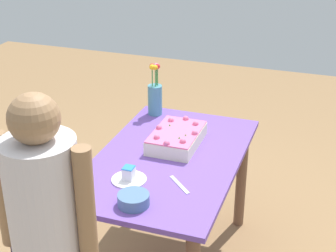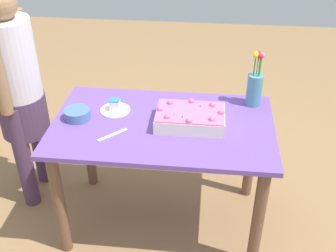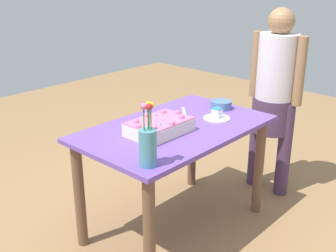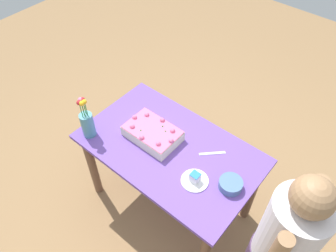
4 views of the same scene
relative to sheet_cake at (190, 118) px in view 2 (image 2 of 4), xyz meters
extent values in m
plane|color=#967048|center=(-0.16, -0.01, -0.82)|extent=(8.00, 8.00, 0.00)
cube|color=#6C49A7|center=(-0.16, -0.01, -0.06)|extent=(1.30, 0.79, 0.03)
cylinder|color=brown|center=(-0.74, -0.33, -0.45)|extent=(0.07, 0.07, 0.74)
cylinder|color=brown|center=(0.42, -0.33, -0.45)|extent=(0.07, 0.07, 0.74)
cylinder|color=brown|center=(-0.74, 0.32, -0.45)|extent=(0.07, 0.07, 0.74)
cylinder|color=brown|center=(0.42, 0.32, -0.45)|extent=(0.07, 0.07, 0.74)
cube|color=#EDE9C8|center=(0.00, 0.00, -0.01)|extent=(0.40, 0.26, 0.08)
cube|color=pink|center=(0.00, 0.00, 0.04)|extent=(0.39, 0.26, 0.01)
sphere|color=pink|center=(0.18, 0.00, 0.05)|extent=(0.04, 0.04, 0.04)
sphere|color=pink|center=(0.13, 0.08, 0.05)|extent=(0.04, 0.04, 0.04)
sphere|color=pink|center=(0.00, 0.11, 0.05)|extent=(0.04, 0.04, 0.04)
sphere|color=pink|center=(-0.12, 0.08, 0.05)|extent=(0.04, 0.04, 0.04)
sphere|color=pink|center=(-0.18, 0.00, 0.05)|extent=(0.04, 0.04, 0.04)
sphere|color=pink|center=(-0.12, -0.08, 0.05)|extent=(0.04, 0.04, 0.04)
sphere|color=pink|center=(0.00, -0.11, 0.05)|extent=(0.04, 0.04, 0.04)
sphere|color=pink|center=(0.13, -0.08, 0.05)|extent=(0.04, 0.04, 0.04)
cone|color=#2D8438|center=(-0.09, -0.04, 0.04)|extent=(0.02, 0.02, 0.02)
cone|color=#2D8438|center=(-0.04, -0.07, 0.04)|extent=(0.02, 0.02, 0.02)
cone|color=#2D8438|center=(0.06, 0.06, 0.04)|extent=(0.02, 0.02, 0.02)
cylinder|color=white|center=(-0.47, 0.11, -0.04)|extent=(0.18, 0.18, 0.01)
cube|color=white|center=(-0.47, 0.11, -0.01)|extent=(0.06, 0.06, 0.06)
cube|color=#2B80C8|center=(-0.47, 0.11, 0.03)|extent=(0.06, 0.06, 0.01)
cube|color=silver|center=(-0.43, -0.16, -0.04)|extent=(0.15, 0.15, 0.00)
cylinder|color=teal|center=(0.38, 0.28, 0.06)|extent=(0.09, 0.09, 0.20)
cylinder|color=#2D8438|center=(0.40, 0.27, 0.22)|extent=(0.01, 0.01, 0.13)
sphere|color=pink|center=(0.40, 0.27, 0.29)|extent=(0.04, 0.04, 0.04)
cylinder|color=#2D8438|center=(0.38, 0.30, 0.22)|extent=(0.01, 0.01, 0.13)
sphere|color=red|center=(0.38, 0.30, 0.29)|extent=(0.03, 0.03, 0.03)
cylinder|color=#2D8438|center=(0.36, 0.29, 0.22)|extent=(0.01, 0.01, 0.13)
sphere|color=yellow|center=(0.36, 0.29, 0.29)|extent=(0.04, 0.04, 0.04)
cylinder|color=#2D8438|center=(0.36, 0.27, 0.22)|extent=(0.01, 0.01, 0.13)
sphere|color=yellow|center=(0.36, 0.27, 0.29)|extent=(0.03, 0.03, 0.03)
cylinder|color=#2D8438|center=(0.39, 0.26, 0.22)|extent=(0.01, 0.01, 0.13)
sphere|color=red|center=(0.39, 0.26, 0.29)|extent=(0.03, 0.03, 0.03)
cylinder|color=#4C709A|center=(-0.67, -0.01, -0.02)|extent=(0.16, 0.16, 0.06)
cylinder|color=#4A3251|center=(-1.11, 0.06, -0.43)|extent=(0.11, 0.11, 0.78)
cylinder|color=#4A3251|center=(-1.11, 0.32, -0.43)|extent=(0.11, 0.11, 0.78)
cylinder|color=#4A3251|center=(-1.11, 0.19, -0.16)|extent=(0.31, 0.32, 0.28)
cylinder|color=silver|center=(-1.11, 0.19, 0.22)|extent=(0.30, 0.30, 0.52)
cylinder|color=#966F4B|center=(-1.11, 0.38, 0.22)|extent=(0.08, 0.08, 0.52)
camera|label=1|loc=(-2.58, -0.85, 1.35)|focal=55.00mm
camera|label=2|loc=(0.09, -2.07, 1.29)|focal=45.00mm
camera|label=3|loc=(1.79, 1.72, 0.94)|focal=45.00mm
camera|label=4|loc=(-1.10, 1.13, 1.80)|focal=35.00mm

